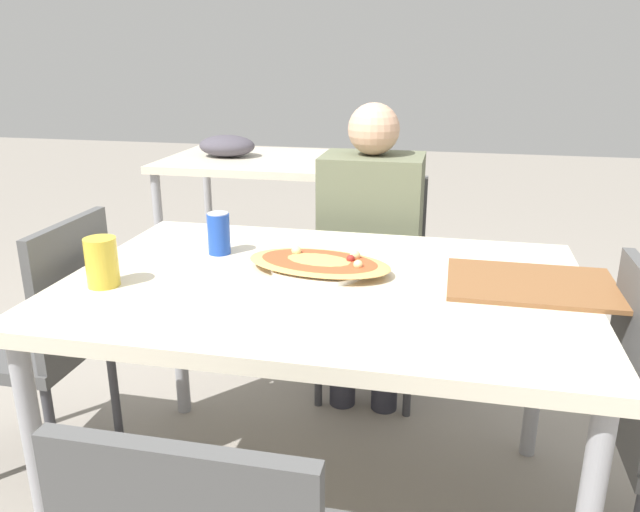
{
  "coord_description": "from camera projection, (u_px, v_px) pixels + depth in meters",
  "views": [
    {
      "loc": [
        0.32,
        -1.51,
        1.32
      ],
      "look_at": [
        -0.01,
        0.02,
        0.79
      ],
      "focal_mm": 35.0,
      "sensor_mm": 36.0,
      "label": 1
    }
  ],
  "objects": [
    {
      "name": "ground_plane",
      "position": [
        323.0,
        507.0,
        1.89
      ],
      "size": [
        14.0,
        14.0,
        0.0
      ],
      "primitive_type": "plane",
      "color": "gray"
    },
    {
      "name": "dining_table",
      "position": [
        323.0,
        302.0,
        1.67
      ],
      "size": [
        1.37,
        0.93,
        0.73
      ],
      "color": "beige",
      "rests_on": "ground_plane"
    },
    {
      "name": "chair_far_seated",
      "position": [
        373.0,
        271.0,
        2.46
      ],
      "size": [
        0.4,
        0.4,
        0.85
      ],
      "rotation": [
        0.0,
        0.0,
        3.14
      ],
      "color": "#4C4C4C",
      "rests_on": "ground_plane"
    },
    {
      "name": "chair_side_left",
      "position": [
        46.0,
        333.0,
        1.92
      ],
      "size": [
        0.4,
        0.4,
        0.85
      ],
      "rotation": [
        0.0,
        0.0,
        1.57
      ],
      "color": "#4C4C4C",
      "rests_on": "ground_plane"
    },
    {
      "name": "person_seated",
      "position": [
        370.0,
        233.0,
        2.29
      ],
      "size": [
        0.36,
        0.29,
        1.14
      ],
      "rotation": [
        0.0,
        0.0,
        3.14
      ],
      "color": "#2D2D38",
      "rests_on": "ground_plane"
    },
    {
      "name": "pizza_main",
      "position": [
        319.0,
        264.0,
        1.72
      ],
      "size": [
        0.44,
        0.29,
        0.05
      ],
      "color": "white",
      "rests_on": "dining_table"
    },
    {
      "name": "soda_can",
      "position": [
        219.0,
        233.0,
        1.85
      ],
      "size": [
        0.07,
        0.07,
        0.12
      ],
      "color": "#1E47B2",
      "rests_on": "dining_table"
    },
    {
      "name": "drink_glass",
      "position": [
        102.0,
        262.0,
        1.6
      ],
      "size": [
        0.08,
        0.08,
        0.13
      ],
      "color": "gold",
      "rests_on": "dining_table"
    },
    {
      "name": "serving_tray",
      "position": [
        531.0,
        284.0,
        1.61
      ],
      "size": [
        0.42,
        0.3,
        0.01
      ],
      "color": "brown",
      "rests_on": "dining_table"
    },
    {
      "name": "background_table",
      "position": [
        258.0,
        167.0,
        3.52
      ],
      "size": [
        1.1,
        0.8,
        0.85
      ],
      "color": "beige",
      "rests_on": "ground_plane"
    }
  ]
}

